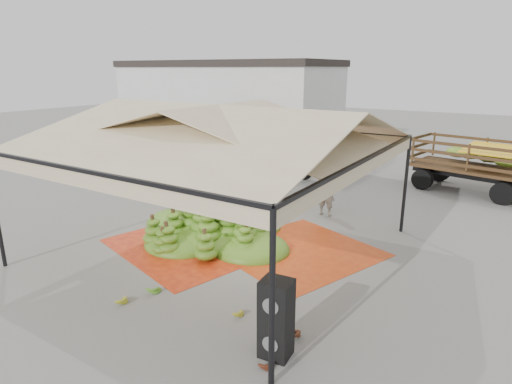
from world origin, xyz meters
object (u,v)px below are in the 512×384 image
Objects in this scene: vendor at (326,190)px; truck_right at (506,164)px; speaker_stack at (276,319)px; truck_left at (276,146)px; banana_heap at (214,218)px.

vendor is 0.27× the size of truck_right.
speaker_stack is 0.24× the size of truck_left.
speaker_stack is at bearing -69.18° from truck_left.
banana_heap is 3.85× the size of speaker_stack.
banana_heap is 5.82m from speaker_stack.
truck_left reaches higher than banana_heap.
speaker_stack is 7.84m from vendor.
truck_right is at bearing -3.64° from truck_left.
banana_heap is at bearing -81.35° from truck_left.
banana_heap is 3.17× the size of vendor.
speaker_stack is 13.44m from truck_right.
vendor reaches higher than speaker_stack.
truck_left is 0.93× the size of truck_right.
truck_left is (-2.69, 8.36, 0.66)m from banana_heap.
banana_heap is at bearing 132.97° from speaker_stack.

